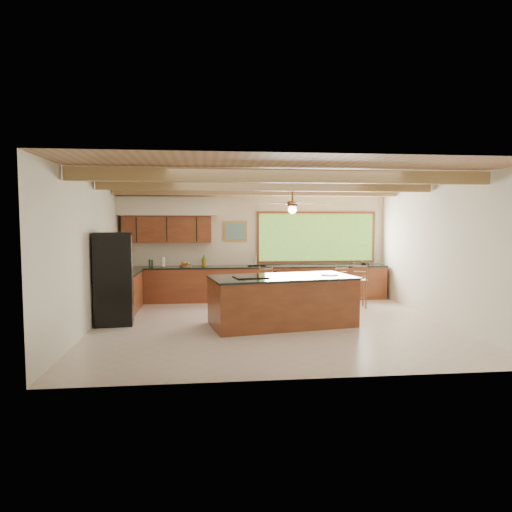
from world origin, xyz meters
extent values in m
plane|color=beige|center=(0.00, 0.00, 0.00)|extent=(7.20, 7.20, 0.00)
cube|color=beige|center=(0.00, 3.25, 1.50)|extent=(7.20, 0.04, 3.00)
cube|color=beige|center=(0.00, -3.25, 1.50)|extent=(7.20, 0.04, 3.00)
cube|color=beige|center=(-3.60, 0.00, 1.50)|extent=(0.04, 6.50, 3.00)
cube|color=beige|center=(3.60, 0.00, 1.50)|extent=(0.04, 6.50, 3.00)
cube|color=#956A4A|center=(0.00, 0.00, 3.00)|extent=(7.20, 6.50, 0.04)
cube|color=#987A4C|center=(0.00, -1.60, 2.86)|extent=(7.10, 0.15, 0.22)
cube|color=#987A4C|center=(0.00, 0.50, 2.86)|extent=(7.10, 0.15, 0.22)
cube|color=#987A4C|center=(0.00, 2.30, 2.86)|extent=(7.10, 0.15, 0.22)
cube|color=brown|center=(-2.35, 3.06, 1.90)|extent=(2.30, 0.35, 0.70)
cube|color=beige|center=(-2.35, 2.99, 2.50)|extent=(2.60, 0.50, 0.48)
cylinder|color=#FFEABF|center=(-3.05, 2.99, 2.27)|extent=(0.10, 0.10, 0.01)
cylinder|color=#FFEABF|center=(-1.65, 2.99, 2.27)|extent=(0.10, 0.10, 0.01)
cube|color=#7AAB3D|center=(1.70, 3.22, 1.67)|extent=(3.20, 0.04, 1.30)
cube|color=#B38536|center=(-0.55, 3.22, 1.85)|extent=(0.64, 0.03, 0.54)
cube|color=#407354|center=(-0.55, 3.20, 1.85)|extent=(0.54, 0.01, 0.44)
cube|color=brown|center=(0.00, 2.91, 0.44)|extent=(7.00, 0.65, 0.88)
cube|color=black|center=(0.00, 2.91, 0.90)|extent=(7.04, 0.69, 0.04)
cube|color=brown|center=(-3.26, 1.35, 0.44)|extent=(0.65, 2.35, 0.88)
cube|color=black|center=(-3.26, 1.35, 0.90)|extent=(0.69, 2.39, 0.04)
cube|color=black|center=(0.70, 2.58, 0.42)|extent=(0.60, 0.02, 0.78)
cube|color=silver|center=(0.00, 2.91, 0.91)|extent=(0.50, 0.38, 0.03)
cylinder|color=silver|center=(0.00, 3.11, 1.07)|extent=(0.03, 0.03, 0.30)
cylinder|color=silver|center=(0.00, 3.01, 1.20)|extent=(0.03, 0.20, 0.03)
cylinder|color=white|center=(-2.46, 2.90, 1.05)|extent=(0.11, 0.11, 0.26)
cylinder|color=#21451B|center=(-2.81, 2.95, 1.02)|extent=(0.06, 0.06, 0.20)
cylinder|color=#21451B|center=(-2.75, 3.05, 1.01)|extent=(0.05, 0.05, 0.18)
cube|color=black|center=(2.98, 2.89, 0.96)|extent=(0.21, 0.19, 0.08)
cube|color=brown|center=(0.19, -0.06, 0.48)|extent=(3.01, 1.77, 0.96)
cube|color=black|center=(0.19, -0.06, 0.98)|extent=(3.06, 1.82, 0.04)
cube|color=black|center=(-0.46, -0.18, 1.01)|extent=(0.71, 0.60, 0.02)
cylinder|color=white|center=(1.22, 0.07, 1.01)|extent=(0.35, 0.35, 0.02)
cube|color=black|center=(-3.22, 0.40, 0.95)|extent=(0.81, 0.79, 1.89)
cube|color=silver|center=(-2.85, 0.40, 0.95)|extent=(0.03, 0.05, 1.74)
cube|color=brown|center=(0.10, 1.72, 0.64)|extent=(0.44, 0.44, 0.04)
cylinder|color=brown|center=(-0.05, 1.57, 0.31)|extent=(0.04, 0.04, 0.62)
cylinder|color=brown|center=(0.25, 1.57, 0.31)|extent=(0.04, 0.04, 0.62)
cylinder|color=brown|center=(-0.05, 1.87, 0.31)|extent=(0.04, 0.04, 0.62)
cylinder|color=brown|center=(0.25, 1.87, 0.31)|extent=(0.04, 0.04, 0.62)
cube|color=brown|center=(1.89, 1.60, 0.59)|extent=(0.37, 0.37, 0.04)
cylinder|color=brown|center=(1.75, 1.46, 0.29)|extent=(0.03, 0.03, 0.57)
cylinder|color=brown|center=(2.03, 1.46, 0.29)|extent=(0.03, 0.03, 0.57)
cylinder|color=brown|center=(1.75, 1.74, 0.29)|extent=(0.03, 0.03, 0.57)
cylinder|color=brown|center=(2.03, 1.74, 0.29)|extent=(0.03, 0.03, 0.57)
cube|color=brown|center=(2.04, 2.06, 0.62)|extent=(0.39, 0.39, 0.04)
cylinder|color=brown|center=(1.89, 1.92, 0.30)|extent=(0.03, 0.03, 0.60)
cylinder|color=brown|center=(2.18, 1.92, 0.30)|extent=(0.03, 0.03, 0.60)
cylinder|color=brown|center=(1.89, 2.21, 0.30)|extent=(0.03, 0.03, 0.60)
cylinder|color=brown|center=(2.18, 2.21, 0.30)|extent=(0.03, 0.03, 0.60)
cube|color=brown|center=(2.36, 1.60, 0.67)|extent=(0.45, 0.45, 0.04)
cylinder|color=brown|center=(2.20, 1.44, 0.33)|extent=(0.04, 0.04, 0.65)
cylinder|color=brown|center=(2.52, 1.44, 0.33)|extent=(0.04, 0.04, 0.65)
cylinder|color=brown|center=(2.20, 1.76, 0.33)|extent=(0.04, 0.04, 0.65)
cylinder|color=brown|center=(2.52, 1.76, 0.33)|extent=(0.04, 0.04, 0.65)
camera|label=1|loc=(-1.34, -9.12, 2.12)|focal=32.00mm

